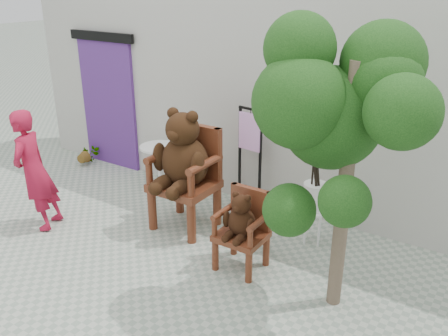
% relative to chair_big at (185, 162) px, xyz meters
% --- Properties ---
extents(ground_plane, '(60.00, 60.00, 0.00)m').
position_rel_chair_big_xyz_m(ground_plane, '(0.49, -1.45, -0.93)').
color(ground_plane, '#9FA695').
rests_on(ground_plane, ground).
extents(back_wall, '(9.00, 1.00, 3.00)m').
position_rel_chair_big_xyz_m(back_wall, '(0.49, 1.65, 0.57)').
color(back_wall, '#B8B5AC').
rests_on(back_wall, ground).
extents(doorway, '(1.40, 0.11, 2.33)m').
position_rel_chair_big_xyz_m(doorway, '(-2.51, 1.13, 0.23)').
color(doorway, '#522879').
rests_on(doorway, ground).
extents(chair_big, '(0.78, 0.86, 1.64)m').
position_rel_chair_big_xyz_m(chair_big, '(0.00, 0.00, 0.00)').
color(chair_big, '#4B1F10').
rests_on(chair_big, ground).
extents(chair_small, '(0.54, 0.51, 0.95)m').
position_rel_chair_big_xyz_m(chair_small, '(1.14, -0.42, -0.36)').
color(chair_small, '#4B1F10').
rests_on(chair_small, ground).
extents(person, '(0.59, 0.69, 1.61)m').
position_rel_chair_big_xyz_m(person, '(-1.65, -1.08, -0.13)').
color(person, '#A51432').
rests_on(person, ground).
extents(cafe_table, '(0.60, 0.60, 0.70)m').
position_rel_chair_big_xyz_m(cafe_table, '(-1.12, 0.78, -0.49)').
color(cafe_table, white).
rests_on(cafe_table, ground).
extents(display_stand, '(0.49, 0.40, 1.51)m').
position_rel_chair_big_xyz_m(display_stand, '(0.46, 0.90, -0.35)').
color(display_stand, black).
rests_on(display_stand, ground).
extents(stool_bucket, '(0.32, 0.32, 1.45)m').
position_rel_chair_big_xyz_m(stool_bucket, '(1.61, 0.52, -0.29)').
color(stool_bucket, white).
rests_on(stool_bucket, ground).
extents(tree, '(1.64, 1.45, 2.89)m').
position_rel_chair_big_xyz_m(tree, '(2.14, -0.44, 1.14)').
color(tree, '#4F3E2F').
rests_on(tree, ground).
extents(potted_plant, '(0.39, 0.35, 0.37)m').
position_rel_chair_big_xyz_m(potted_plant, '(-2.89, 0.85, -0.75)').
color(potted_plant, black).
rests_on(potted_plant, ground).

